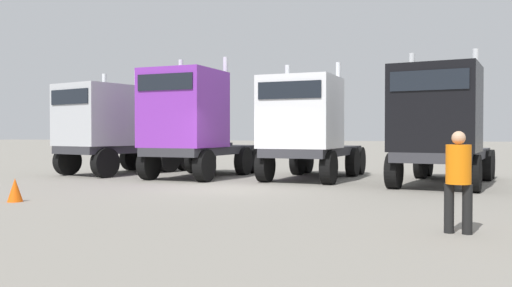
{
  "coord_description": "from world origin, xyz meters",
  "views": [
    {
      "loc": [
        5.77,
        -14.64,
        1.64
      ],
      "look_at": [
        -0.42,
        4.31,
        1.26
      ],
      "focal_mm": 37.39,
      "sensor_mm": 36.0,
      "label": 1
    }
  ],
  "objects_px": {
    "semi_truck_purple": "(191,122)",
    "visitor_in_hivis": "(458,174)",
    "semi_truck_silver": "(108,128)",
    "traffic_cone_near": "(15,190)",
    "semi_truck_white": "(306,127)",
    "semi_truck_black": "(440,126)"
  },
  "relations": [
    {
      "from": "semi_truck_purple",
      "to": "visitor_in_hivis",
      "type": "distance_m",
      "value": 12.1
    },
    {
      "from": "semi_truck_purple",
      "to": "visitor_in_hivis",
      "type": "bearing_deg",
      "value": 50.27
    },
    {
      "from": "semi_truck_silver",
      "to": "traffic_cone_near",
      "type": "xyz_separation_m",
      "value": [
        2.7,
        -7.93,
        -1.56
      ]
    },
    {
      "from": "semi_truck_white",
      "to": "traffic_cone_near",
      "type": "height_order",
      "value": "semi_truck_white"
    },
    {
      "from": "semi_truck_purple",
      "to": "traffic_cone_near",
      "type": "distance_m",
      "value": 7.63
    },
    {
      "from": "semi_truck_white",
      "to": "traffic_cone_near",
      "type": "distance_m",
      "value": 9.6
    },
    {
      "from": "semi_truck_purple",
      "to": "semi_truck_silver",
      "type": "bearing_deg",
      "value": -94.74
    },
    {
      "from": "semi_truck_white",
      "to": "traffic_cone_near",
      "type": "bearing_deg",
      "value": -29.67
    },
    {
      "from": "semi_truck_silver",
      "to": "semi_truck_purple",
      "type": "height_order",
      "value": "semi_truck_purple"
    },
    {
      "from": "semi_truck_silver",
      "to": "traffic_cone_near",
      "type": "bearing_deg",
      "value": 34.52
    },
    {
      "from": "semi_truck_black",
      "to": "semi_truck_white",
      "type": "bearing_deg",
      "value": -91.66
    },
    {
      "from": "semi_truck_white",
      "to": "visitor_in_hivis",
      "type": "height_order",
      "value": "semi_truck_white"
    },
    {
      "from": "semi_truck_silver",
      "to": "visitor_in_hivis",
      "type": "relative_size",
      "value": 3.68
    },
    {
      "from": "semi_truck_silver",
      "to": "semi_truck_black",
      "type": "height_order",
      "value": "semi_truck_black"
    },
    {
      "from": "semi_truck_purple",
      "to": "semi_truck_white",
      "type": "height_order",
      "value": "semi_truck_purple"
    },
    {
      "from": "traffic_cone_near",
      "to": "semi_truck_silver",
      "type": "bearing_deg",
      "value": 108.77
    },
    {
      "from": "semi_truck_black",
      "to": "visitor_in_hivis",
      "type": "bearing_deg",
      "value": 11.02
    },
    {
      "from": "semi_truck_black",
      "to": "traffic_cone_near",
      "type": "height_order",
      "value": "semi_truck_black"
    },
    {
      "from": "semi_truck_silver",
      "to": "semi_truck_purple",
      "type": "bearing_deg",
      "value": 96.88
    },
    {
      "from": "semi_truck_black",
      "to": "traffic_cone_near",
      "type": "relative_size",
      "value": 11.87
    },
    {
      "from": "semi_truck_silver",
      "to": "traffic_cone_near",
      "type": "distance_m",
      "value": 8.52
    },
    {
      "from": "semi_truck_white",
      "to": "semi_truck_black",
      "type": "xyz_separation_m",
      "value": [
        4.36,
        -0.89,
        0.01
      ]
    }
  ]
}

